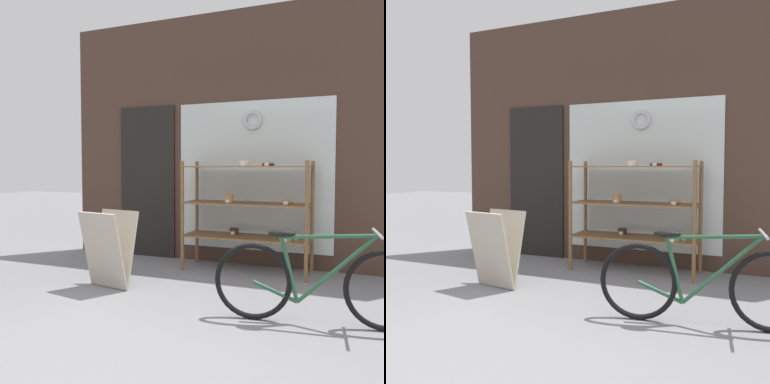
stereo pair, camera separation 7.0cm
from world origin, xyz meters
TOP-DOWN VIEW (x-y plane):
  - ground_plane at (0.00, 0.00)m, footprint 30.00×30.00m
  - storefront_facade at (-0.04, 3.01)m, footprint 4.92×0.13m
  - display_case at (0.25, 2.61)m, footprint 1.52×0.52m
  - bicycle at (1.21, 1.11)m, footprint 1.65×0.46m
  - sandwich_board at (-0.91, 1.37)m, footprint 0.57×0.46m

SIDE VIEW (x-z plane):
  - ground_plane at x=0.00m, z-range 0.00..0.00m
  - bicycle at x=1.21m, z-range -0.04..0.73m
  - sandwich_board at x=-0.91m, z-range 0.01..0.80m
  - display_case at x=0.25m, z-range 0.13..1.47m
  - storefront_facade at x=-0.04m, z-range -0.04..3.23m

